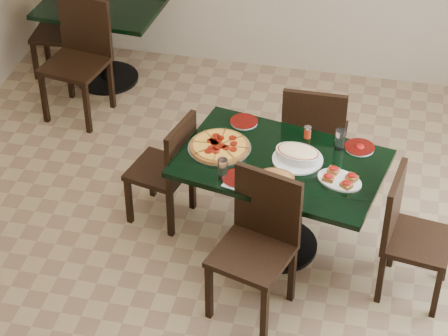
% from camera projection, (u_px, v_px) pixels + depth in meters
% --- Properties ---
extents(floor, '(5.50, 5.50, 0.00)m').
position_uv_depth(floor, '(228.00, 271.00, 5.95)').
color(floor, olive).
rests_on(floor, ground).
extents(room_shell, '(5.50, 5.50, 5.50)m').
position_uv_depth(room_shell, '(415.00, 17.00, 6.40)').
color(room_shell, silver).
rests_on(room_shell, floor).
extents(main_table, '(1.46, 1.09, 0.75)m').
position_uv_depth(main_table, '(280.00, 183.00, 5.80)').
color(main_table, black).
rests_on(main_table, floor).
extents(back_table, '(1.08, 0.82, 0.75)m').
position_uv_depth(back_table, '(103.00, 28.00, 7.61)').
color(back_table, black).
rests_on(back_table, floor).
extents(chair_far, '(0.45, 0.45, 0.96)m').
position_uv_depth(chair_far, '(314.00, 134.00, 6.30)').
color(chair_far, black).
rests_on(chair_far, floor).
extents(chair_near, '(0.56, 0.56, 0.97)m').
position_uv_depth(chair_near, '(259.00, 237.00, 5.42)').
color(chair_near, black).
rests_on(chair_near, floor).
extents(chair_right, '(0.48, 0.48, 0.90)m').
position_uv_depth(chair_right, '(407.00, 230.00, 5.53)').
color(chair_right, black).
rests_on(chair_right, floor).
extents(chair_left, '(0.48, 0.48, 0.85)m').
position_uv_depth(chair_left, '(169.00, 166.00, 6.11)').
color(chair_left, black).
rests_on(chair_left, floor).
extents(back_chair_near, '(0.54, 0.54, 1.01)m').
position_uv_depth(back_chair_near, '(80.00, 51.00, 7.20)').
color(back_chair_near, black).
rests_on(back_chair_near, floor).
extents(back_chair_left, '(0.40, 0.40, 0.81)m').
position_uv_depth(back_chair_left, '(62.00, 28.00, 7.76)').
color(back_chair_left, black).
rests_on(back_chair_left, floor).
extents(pepperoni_pizza, '(0.42, 0.42, 0.04)m').
position_uv_depth(pepperoni_pizza, '(219.00, 146.00, 5.80)').
color(pepperoni_pizza, '#BBBBC3').
rests_on(pepperoni_pizza, main_table).
extents(lasagna_casserole, '(0.33, 0.33, 0.09)m').
position_uv_depth(lasagna_casserole, '(298.00, 154.00, 5.68)').
color(lasagna_casserole, silver).
rests_on(lasagna_casserole, main_table).
extents(bread_basket, '(0.24, 0.18, 0.10)m').
position_uv_depth(bread_basket, '(277.00, 178.00, 5.49)').
color(bread_basket, brown).
rests_on(bread_basket, main_table).
extents(bruschetta_platter, '(0.36, 0.31, 0.05)m').
position_uv_depth(bruschetta_platter, '(340.00, 178.00, 5.51)').
color(bruschetta_platter, silver).
rests_on(bruschetta_platter, main_table).
extents(side_plate_near, '(0.20, 0.20, 0.02)m').
position_uv_depth(side_plate_near, '(237.00, 178.00, 5.54)').
color(side_plate_near, silver).
rests_on(side_plate_near, main_table).
extents(side_plate_far_r, '(0.20, 0.20, 0.03)m').
position_uv_depth(side_plate_far_r, '(360.00, 147.00, 5.80)').
color(side_plate_far_r, silver).
rests_on(side_plate_far_r, main_table).
extents(side_plate_far_l, '(0.19, 0.19, 0.02)m').
position_uv_depth(side_plate_far_l, '(244.00, 122.00, 6.04)').
color(side_plate_far_l, silver).
rests_on(side_plate_far_l, main_table).
extents(napkin_setting, '(0.16, 0.16, 0.01)m').
position_uv_depth(napkin_setting, '(236.00, 183.00, 5.51)').
color(napkin_setting, silver).
rests_on(napkin_setting, main_table).
extents(water_glass_a, '(0.07, 0.07, 0.14)m').
position_uv_depth(water_glass_a, '(340.00, 139.00, 5.77)').
color(water_glass_a, white).
rests_on(water_glass_a, main_table).
extents(water_glass_b, '(0.06, 0.06, 0.14)m').
position_uv_depth(water_glass_b, '(223.00, 168.00, 5.52)').
color(water_glass_b, white).
rests_on(water_glass_b, main_table).
extents(pepper_shaker, '(0.05, 0.05, 0.09)m').
position_uv_depth(pepper_shaker, '(308.00, 132.00, 5.88)').
color(pepper_shaker, '#B73513').
rests_on(pepper_shaker, main_table).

